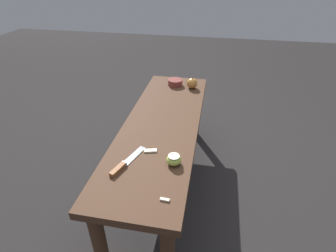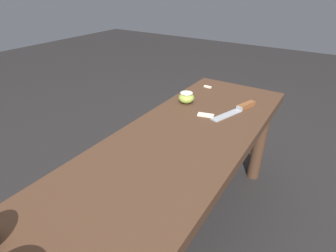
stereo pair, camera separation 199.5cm
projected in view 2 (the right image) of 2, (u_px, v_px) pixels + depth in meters
The scene contains 6 objects.
ground_plane at pixel (168, 246), 1.08m from camera, with size 8.00×8.00×0.00m, color black.
wooden_bench at pixel (168, 168), 0.88m from camera, with size 1.39×0.43×0.49m.
knife at pixel (240, 108), 1.09m from camera, with size 0.24×0.11×0.02m.
apple_cut at pixel (186, 98), 1.15m from camera, with size 0.07×0.07×0.05m.
apple_slice_near_knife at pixel (208, 87), 1.32m from camera, with size 0.02×0.04×0.01m.
apple_slice_center at pixel (205, 115), 1.05m from camera, with size 0.04×0.07×0.01m.
Camera 2 is at (0.59, 0.38, 0.96)m, focal length 28.00 mm.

